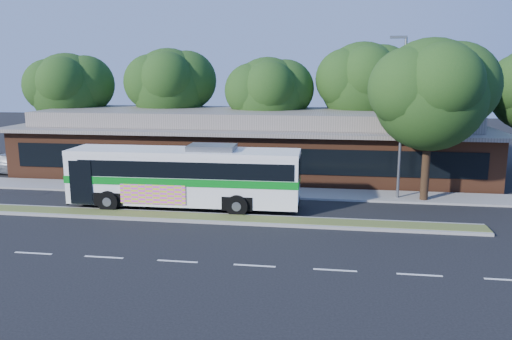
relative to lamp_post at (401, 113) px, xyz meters
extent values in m
plane|color=black|center=(-9.56, -6.00, -4.90)|extent=(120.00, 120.00, 0.00)
cube|color=#4C5E27|center=(-9.56, -5.40, -4.83)|extent=(26.00, 1.10, 0.15)
cube|color=gray|center=(-9.56, 0.40, -4.84)|extent=(44.00, 2.60, 0.12)
cube|color=black|center=(-27.56, 4.00, -4.90)|extent=(14.00, 12.00, 0.01)
cube|color=brown|center=(-9.56, 7.00, -3.30)|extent=(32.00, 10.00, 3.20)
cube|color=#6B645A|center=(-9.56, 7.00, -1.58)|extent=(33.20, 11.20, 0.24)
cube|color=#6B645A|center=(-9.56, 7.00, -0.95)|extent=(30.00, 8.00, 1.00)
cube|color=black|center=(-9.56, 1.97, -3.20)|extent=(30.00, 0.06, 1.60)
cylinder|color=slate|center=(0.04, 0.00, -0.40)|extent=(0.16, 0.16, 9.00)
cube|color=slate|center=(-0.36, 0.00, 4.10)|extent=(0.90, 0.18, 0.14)
cylinder|color=black|center=(-24.56, 9.00, -2.91)|extent=(0.44, 0.44, 3.99)
sphere|color=#183D14|center=(-24.56, 9.00, 0.83)|extent=(5.80, 5.80, 5.80)
sphere|color=#183D14|center=(-23.26, 9.43, 1.29)|extent=(4.52, 4.52, 4.52)
cylinder|color=black|center=(-16.56, 10.00, -2.80)|extent=(0.44, 0.44, 4.20)
sphere|color=#183D14|center=(-16.56, 10.00, 1.10)|extent=(6.00, 6.00, 6.00)
sphere|color=#183D14|center=(-15.21, 10.45, 1.58)|extent=(4.68, 4.68, 4.68)
cylinder|color=black|center=(-8.56, 9.00, -3.01)|extent=(0.44, 0.44, 3.78)
sphere|color=#183D14|center=(-8.56, 9.00, 0.56)|extent=(5.60, 5.60, 5.60)
sphere|color=#183D14|center=(-7.30, 9.42, 1.00)|extent=(4.37, 4.37, 4.37)
cylinder|color=black|center=(-1.56, 10.00, -2.70)|extent=(0.44, 0.44, 4.41)
sphere|color=#183D14|center=(-1.56, 10.00, 1.37)|extent=(6.20, 6.20, 6.20)
sphere|color=#183D14|center=(-0.17, 10.46, 1.86)|extent=(4.84, 4.84, 4.84)
cylinder|color=black|center=(4.44, 9.00, -2.97)|extent=(0.44, 0.44, 3.86)
sphere|color=#183D14|center=(4.44, 9.00, 0.70)|extent=(5.80, 5.80, 5.80)
sphere|color=#183D14|center=(5.74, 9.43, 1.16)|extent=(4.52, 4.52, 4.52)
cube|color=white|center=(-11.46, -3.45, -3.16)|extent=(12.20, 2.77, 2.80)
cube|color=black|center=(-11.16, -3.45, -2.60)|extent=(11.23, 2.80, 0.84)
cube|color=white|center=(-11.46, -3.45, -1.88)|extent=(12.22, 2.79, 0.26)
cube|color=#057C19|center=(-11.46, -3.45, -3.24)|extent=(12.27, 2.83, 0.39)
cube|color=black|center=(-17.56, -3.55, -2.82)|extent=(0.09, 2.28, 1.74)
cube|color=black|center=(-5.36, -3.36, -2.50)|extent=(0.09, 2.12, 1.12)
cube|color=#EA44D9|center=(-12.76, -4.80, -3.89)|extent=(3.45, 0.10, 1.01)
cube|color=slate|center=(-9.94, -3.43, -1.62)|extent=(2.46, 1.66, 0.30)
cylinder|color=black|center=(-15.19, -4.78, -4.35)|extent=(1.12, 0.38, 1.12)
cylinder|color=black|center=(-15.23, -2.24, -4.35)|extent=(1.12, 0.38, 1.12)
cylinder|color=black|center=(-8.40, -4.68, -4.35)|extent=(1.12, 0.38, 1.12)
cylinder|color=black|center=(-8.44, -2.14, -4.35)|extent=(1.12, 0.38, 1.12)
imported|color=#A9ADB0|center=(-25.86, 3.53, -4.19)|extent=(5.13, 2.68, 1.42)
cylinder|color=black|center=(1.44, -0.27, -2.84)|extent=(0.44, 0.44, 4.13)
sphere|color=#183D14|center=(1.44, -0.27, 1.04)|extent=(6.06, 6.06, 6.06)
sphere|color=#183D14|center=(2.80, 0.18, 1.53)|extent=(4.73, 4.73, 4.73)
camera|label=1|loc=(-3.93, -28.50, 2.27)|focal=35.00mm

